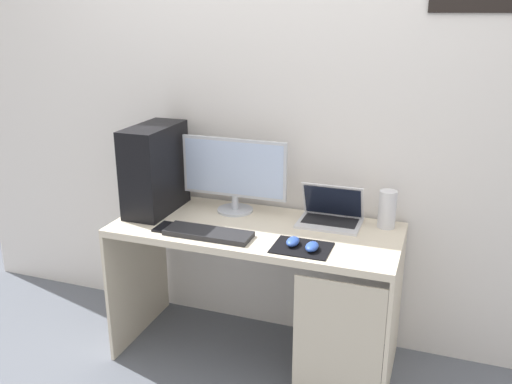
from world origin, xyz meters
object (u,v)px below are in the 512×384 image
object	(u,v)px
mouse_left	(293,241)
cell_phone	(164,227)
pc_tower	(155,169)
monitor	(234,173)
mouse_right	(312,247)
keyboard	(208,233)
speaker	(387,209)
laptop	(331,215)

from	to	relation	value
mouse_left	cell_phone	distance (m)	0.65
pc_tower	cell_phone	size ratio (longest dim) A/B	3.51
monitor	mouse_right	size ratio (longest dim) A/B	5.91
mouse_right	cell_phone	world-z (taller)	mouse_right
keyboard	mouse_left	world-z (taller)	mouse_left
speaker	mouse_right	size ratio (longest dim) A/B	1.95
pc_tower	keyboard	size ratio (longest dim) A/B	1.09
pc_tower	mouse_right	bearing A→B (deg)	-14.33
pc_tower	mouse_right	world-z (taller)	pc_tower
monitor	keyboard	world-z (taller)	monitor
speaker	mouse_left	bearing A→B (deg)	-134.92
mouse_left	mouse_right	xyz separation A→B (m)	(0.09, -0.02, 0.00)
laptop	mouse_left	world-z (taller)	laptop
keyboard	mouse_right	distance (m)	0.50
pc_tower	cell_phone	world-z (taller)	pc_tower
monitor	mouse_left	bearing A→B (deg)	-37.99
monitor	cell_phone	world-z (taller)	monitor
monitor	keyboard	distance (m)	0.40
keyboard	speaker	bearing A→B (deg)	26.63
laptop	monitor	bearing A→B (deg)	-178.63
monitor	laptop	distance (m)	0.54
laptop	cell_phone	bearing A→B (deg)	-155.73
laptop	mouse_right	bearing A→B (deg)	-90.73
mouse_left	mouse_right	distance (m)	0.10
pc_tower	mouse_right	xyz separation A→B (m)	(0.90, -0.23, -0.21)
pc_tower	laptop	bearing A→B (deg)	8.04
laptop	speaker	world-z (taller)	laptop
laptop	mouse_right	world-z (taller)	laptop
monitor	mouse_right	world-z (taller)	monitor
speaker	keyboard	xyz separation A→B (m)	(-0.78, -0.39, -0.08)
monitor	mouse_left	distance (m)	0.56
laptop	speaker	distance (m)	0.28
keyboard	mouse_left	distance (m)	0.41
cell_phone	mouse_right	bearing A→B (deg)	-1.51
speaker	laptop	bearing A→B (deg)	-172.35
mouse_left	mouse_right	world-z (taller)	same
laptop	keyboard	distance (m)	0.62
cell_phone	speaker	bearing A→B (deg)	20.17
mouse_left	pc_tower	bearing A→B (deg)	165.72
speaker	cell_phone	size ratio (longest dim) A/B	1.44
keyboard	pc_tower	bearing A→B (deg)	150.51
mouse_right	cell_phone	bearing A→B (deg)	178.49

